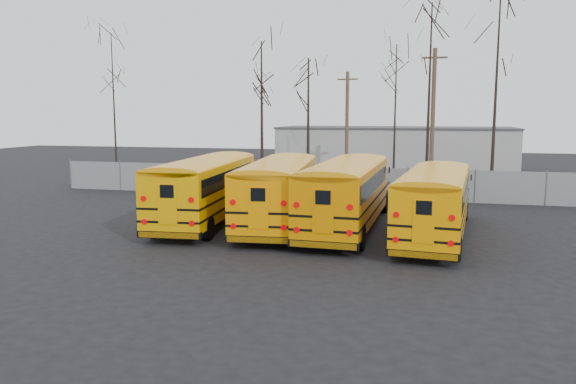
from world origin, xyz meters
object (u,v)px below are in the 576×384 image
(bus_d, at_px, (435,197))
(utility_pole_right, at_px, (433,117))
(bus_b, at_px, (279,187))
(utility_pole_left, at_px, (347,128))
(bus_c, at_px, (347,189))
(bus_a, at_px, (207,184))

(bus_d, relative_size, utility_pole_right, 1.12)
(bus_b, xyz_separation_m, utility_pole_left, (0.92, 16.35, 2.44))
(bus_b, relative_size, utility_pole_right, 1.19)
(bus_b, height_order, bus_d, bus_b)
(utility_pole_left, bearing_deg, bus_b, -90.87)
(bus_b, xyz_separation_m, bus_c, (3.31, -0.20, 0.02))
(bus_b, bearing_deg, utility_pole_right, 60.93)
(bus_b, height_order, utility_pole_left, utility_pole_left)
(bus_d, distance_m, utility_pole_right, 18.12)
(bus_c, distance_m, utility_pole_left, 16.90)
(bus_a, distance_m, bus_d, 11.01)
(utility_pole_left, relative_size, utility_pole_right, 0.84)
(bus_c, relative_size, utility_pole_right, 1.19)
(bus_a, bearing_deg, bus_c, -5.87)
(utility_pole_right, bearing_deg, bus_a, -126.91)
(bus_a, xyz_separation_m, bus_c, (7.01, -0.15, 0.01))
(bus_a, height_order, bus_b, bus_a)
(bus_c, bearing_deg, utility_pole_right, 78.84)
(utility_pole_left, distance_m, utility_pole_right, 6.30)
(bus_b, xyz_separation_m, bus_d, (7.26, -1.09, -0.11))
(bus_c, xyz_separation_m, utility_pole_right, (3.85, 16.92, 3.22))
(utility_pole_right, bearing_deg, bus_d, -93.65)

